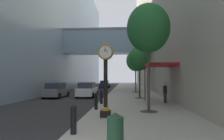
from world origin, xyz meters
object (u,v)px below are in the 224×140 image
trash_bin (115,129)px  car_blue_mid (105,84)px  bollard_third (96,101)px  street_tree_mid_far (136,61)px  car_grey_far (56,90)px  street_tree_near (148,28)px  street_clock (106,76)px  car_red_trailing (88,87)px  bollard_fourth (101,97)px  car_white_near (87,90)px  bollard_nearest (74,119)px  bollard_fifth (105,94)px  pedestrian_walking (165,92)px  street_tree_mid_near (140,59)px

trash_bin → car_blue_mid: 37.14m
bollard_third → car_blue_mid: bearing=94.9°
street_tree_mid_far → car_grey_far: (-9.33, -6.97, -3.92)m
street_tree_near → street_clock: bearing=-143.2°
car_grey_far → car_red_trailing: size_ratio=1.01×
bollard_fourth → car_grey_far: (-5.91, 6.04, 0.09)m
bollard_third → car_white_near: bearing=104.3°
car_grey_far → car_red_trailing: bearing=79.8°
street_tree_near → trash_bin: street_tree_near is taller
trash_bin → car_blue_mid: size_ratio=0.26×
street_clock → car_red_trailing: size_ratio=0.99×
bollard_nearest → street_tree_near: size_ratio=0.16×
bollard_nearest → bollard_fifth: bearing=90.0°
car_white_near → trash_bin: bearing=-76.2°
bollard_fifth → car_red_trailing: bearing=108.0°
trash_bin → car_red_trailing: car_red_trailing is taller
bollard_fifth → pedestrian_walking: (5.29, -1.97, 0.32)m
car_white_near → street_clock: bearing=-74.6°
bollard_fourth → street_tree_near: (3.42, -3.51, 4.69)m
bollard_fifth → bollard_fourth: bearing=-90.0°
street_clock → trash_bin: (0.77, -4.62, -1.70)m
street_clock → bollard_third: (-0.88, 2.49, -1.66)m
bollard_third → car_red_trailing: size_ratio=0.27×
street_clock → trash_bin: street_clock is taller
bollard_third → bollard_fourth: 2.92m
bollard_fourth → bollard_third: bearing=-90.0°
car_white_near → bollard_third: bearing=-75.7°
street_tree_near → car_white_near: street_tree_near is taller
car_blue_mid → bollard_third: bearing=-85.1°
bollard_third → car_grey_far: size_ratio=0.26×
street_tree_near → car_grey_far: (-9.33, 9.56, -4.60)m
car_grey_far → street_tree_mid_near: bearing=-7.9°
bollard_fifth → car_blue_mid: size_ratio=0.27×
street_clock → street_tree_mid_far: street_tree_mid_far is taller
trash_bin → car_grey_far: bearing=115.2°
bollard_fifth → car_grey_far: 6.69m
street_tree_near → trash_bin: size_ratio=6.54×
street_tree_mid_near → pedestrian_walking: street_tree_mid_near is taller
bollard_fourth → street_tree_near: street_tree_near is taller
bollard_fourth → car_white_near: car_white_near is taller
street_clock → bollard_fourth: bearing=99.3°
bollard_fifth → car_grey_far: car_grey_far is taller
trash_bin → car_red_trailing: size_ratio=0.25×
bollard_fourth → car_white_near: bearing=110.0°
street_clock → bollard_third: size_ratio=3.71×
bollard_nearest → street_tree_mid_far: size_ratio=0.18×
bollard_fifth → street_tree_mid_far: street_tree_mid_far is taller
bollard_third → trash_bin: bearing=-76.9°
bollard_nearest → bollard_fifth: size_ratio=1.00×
bollard_fifth → pedestrian_walking: bearing=-20.4°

